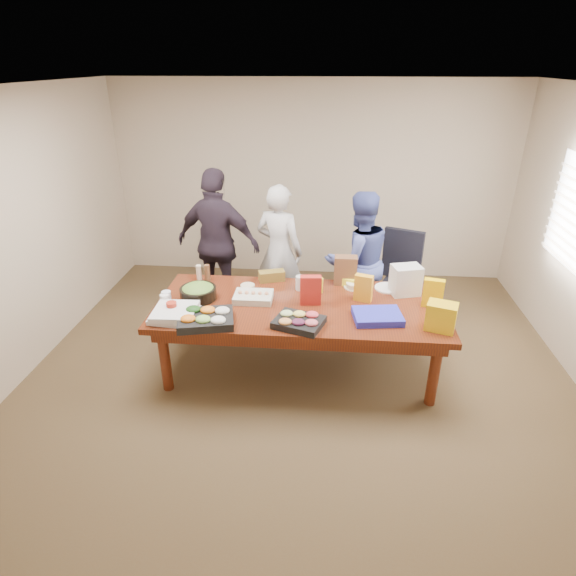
# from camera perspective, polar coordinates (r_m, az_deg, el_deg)

# --- Properties ---
(floor) EXTENTS (5.50, 5.00, 0.02)m
(floor) POSITION_cam_1_polar(r_m,az_deg,el_deg) (4.99, 1.38, -9.71)
(floor) COLOR #47301E
(floor) RESTS_ON ground
(ceiling) EXTENTS (5.50, 5.00, 0.02)m
(ceiling) POSITION_cam_1_polar(r_m,az_deg,el_deg) (4.06, 1.82, 23.26)
(ceiling) COLOR white
(ceiling) RESTS_ON wall_back
(wall_back) EXTENTS (5.50, 0.04, 2.70)m
(wall_back) POSITION_cam_1_polar(r_m,az_deg,el_deg) (6.73, 2.94, 12.62)
(wall_back) COLOR beige
(wall_back) RESTS_ON floor
(wall_front) EXTENTS (5.50, 0.04, 2.70)m
(wall_front) POSITION_cam_1_polar(r_m,az_deg,el_deg) (2.21, -2.78, -18.77)
(wall_front) COLOR beige
(wall_front) RESTS_ON floor
(wall_left) EXTENTS (0.04, 5.00, 2.70)m
(wall_left) POSITION_cam_1_polar(r_m,az_deg,el_deg) (5.27, -29.99, 5.30)
(wall_left) COLOR beige
(wall_left) RESTS_ON floor
(conference_table) EXTENTS (2.80, 1.20, 0.75)m
(conference_table) POSITION_cam_1_polar(r_m,az_deg,el_deg) (4.78, 1.42, -5.95)
(conference_table) COLOR #4C1C0F
(conference_table) RESTS_ON floor
(office_chair) EXTENTS (0.73, 0.73, 1.09)m
(office_chair) POSITION_cam_1_polar(r_m,az_deg,el_deg) (5.62, 13.62, 0.41)
(office_chair) COLOR black
(office_chair) RESTS_ON floor
(person_center) EXTENTS (0.69, 0.58, 1.63)m
(person_center) POSITION_cam_1_polar(r_m,az_deg,el_deg) (5.70, -1.07, 4.48)
(person_center) COLOR silver
(person_center) RESTS_ON floor
(person_right) EXTENTS (0.96, 0.87, 1.63)m
(person_right) POSITION_cam_1_polar(r_m,az_deg,el_deg) (5.47, 8.46, 3.25)
(person_right) COLOR #47539E
(person_right) RESTS_ON floor
(person_left) EXTENTS (1.13, 0.69, 1.80)m
(person_left) POSITION_cam_1_polar(r_m,az_deg,el_deg) (5.75, -8.43, 5.32)
(person_left) COLOR #2C212D
(person_left) RESTS_ON floor
(veggie_tray) EXTENTS (0.56, 0.48, 0.07)m
(veggie_tray) POSITION_cam_1_polar(r_m,az_deg,el_deg) (4.32, -9.90, -3.76)
(veggie_tray) COLOR black
(veggie_tray) RESTS_ON conference_table
(fruit_tray) EXTENTS (0.50, 0.44, 0.06)m
(fruit_tray) POSITION_cam_1_polar(r_m,az_deg,el_deg) (4.22, 1.32, -4.17)
(fruit_tray) COLOR black
(fruit_tray) RESTS_ON conference_table
(sheet_cake) EXTENTS (0.38, 0.29, 0.07)m
(sheet_cake) POSITION_cam_1_polar(r_m,az_deg,el_deg) (4.67, -4.21, -1.09)
(sheet_cake) COLOR beige
(sheet_cake) RESTS_ON conference_table
(salad_bowl) EXTENTS (0.37, 0.37, 0.12)m
(salad_bowl) POSITION_cam_1_polar(r_m,az_deg,el_deg) (4.76, -10.80, -0.62)
(salad_bowl) COLOR black
(salad_bowl) RESTS_ON conference_table
(chip_bag_blue) EXTENTS (0.47, 0.38, 0.06)m
(chip_bag_blue) POSITION_cam_1_polar(r_m,az_deg,el_deg) (4.39, 10.76, -3.38)
(chip_bag_blue) COLOR #292DC6
(chip_bag_blue) RESTS_ON conference_table
(chip_bag_red) EXTENTS (0.21, 0.10, 0.29)m
(chip_bag_red) POSITION_cam_1_polar(r_m,az_deg,el_deg) (4.54, 2.75, -0.28)
(chip_bag_red) COLOR red
(chip_bag_red) RESTS_ON conference_table
(chip_bag_yellow) EXTENTS (0.20, 0.12, 0.28)m
(chip_bag_yellow) POSITION_cam_1_polar(r_m,az_deg,el_deg) (4.70, 17.13, -0.60)
(chip_bag_yellow) COLOR #FBC404
(chip_bag_yellow) RESTS_ON conference_table
(chip_bag_orange) EXTENTS (0.19, 0.13, 0.27)m
(chip_bag_orange) POSITION_cam_1_polar(r_m,az_deg,el_deg) (4.66, 9.11, -0.01)
(chip_bag_orange) COLOR #F2A41D
(chip_bag_orange) RESTS_ON conference_table
(mayo_jar) EXTENTS (0.12, 0.12, 0.15)m
(mayo_jar) POSITION_cam_1_polar(r_m,az_deg,el_deg) (4.85, 1.50, 0.62)
(mayo_jar) COLOR silver
(mayo_jar) RESTS_ON conference_table
(mustard_bottle) EXTENTS (0.07, 0.07, 0.16)m
(mustard_bottle) POSITION_cam_1_polar(r_m,az_deg,el_deg) (4.80, 3.93, 0.32)
(mustard_bottle) COLOR gold
(mustard_bottle) RESTS_ON conference_table
(dressing_bottle) EXTENTS (0.06, 0.06, 0.18)m
(dressing_bottle) POSITION_cam_1_polar(r_m,az_deg,el_deg) (5.12, -9.73, 1.82)
(dressing_bottle) COLOR brown
(dressing_bottle) RESTS_ON conference_table
(ranch_bottle) EXTENTS (0.06, 0.06, 0.17)m
(ranch_bottle) POSITION_cam_1_polar(r_m,az_deg,el_deg) (5.14, -10.71, 1.81)
(ranch_bottle) COLOR beige
(ranch_bottle) RESTS_ON conference_table
(banana_bunch) EXTENTS (0.30, 0.23, 0.09)m
(banana_bunch) POSITION_cam_1_polar(r_m,az_deg,el_deg) (5.00, 8.07, 0.76)
(banana_bunch) COLOR yellow
(banana_bunch) RESTS_ON conference_table
(bread_loaf) EXTENTS (0.30, 0.20, 0.11)m
(bread_loaf) POSITION_cam_1_polar(r_m,az_deg,el_deg) (5.06, -1.98, 1.48)
(bread_loaf) COLOR olive
(bread_loaf) RESTS_ON conference_table
(kraft_bag) EXTENTS (0.24, 0.14, 0.31)m
(kraft_bag) POSITION_cam_1_polar(r_m,az_deg,el_deg) (4.99, 6.95, 2.15)
(kraft_bag) COLOR brown
(kraft_bag) RESTS_ON conference_table
(red_cup) EXTENTS (0.10, 0.10, 0.13)m
(red_cup) POSITION_cam_1_polar(r_m,az_deg,el_deg) (4.51, -13.86, -2.42)
(red_cup) COLOR #B02C19
(red_cup) RESTS_ON conference_table
(clear_cup_a) EXTENTS (0.10, 0.10, 0.12)m
(clear_cup_a) POSITION_cam_1_polar(r_m,az_deg,el_deg) (4.69, -14.68, -1.43)
(clear_cup_a) COLOR white
(clear_cup_a) RESTS_ON conference_table
(clear_cup_b) EXTENTS (0.10, 0.10, 0.12)m
(clear_cup_b) POSITION_cam_1_polar(r_m,az_deg,el_deg) (4.74, -14.47, -1.09)
(clear_cup_b) COLOR white
(clear_cup_b) RESTS_ON conference_table
(pizza_box_lower) EXTENTS (0.42, 0.42, 0.04)m
(pizza_box_lower) POSITION_cam_1_polar(r_m,az_deg,el_deg) (4.48, -13.56, -3.21)
(pizza_box_lower) COLOR silver
(pizza_box_lower) RESTS_ON conference_table
(pizza_box_upper) EXTENTS (0.40, 0.40, 0.04)m
(pizza_box_upper) POSITION_cam_1_polar(r_m,az_deg,el_deg) (4.45, -13.52, -2.76)
(pizza_box_upper) COLOR silver
(pizza_box_upper) RESTS_ON pizza_box_lower
(plate_a) EXTENTS (0.33, 0.33, 0.02)m
(plate_a) POSITION_cam_1_polar(r_m,az_deg,el_deg) (5.00, 11.96, -0.00)
(plate_a) COLOR white
(plate_a) RESTS_ON conference_table
(plate_b) EXTENTS (0.27, 0.27, 0.01)m
(plate_b) POSITION_cam_1_polar(r_m,az_deg,el_deg) (4.97, 8.05, 0.15)
(plate_b) COLOR white
(plate_b) RESTS_ON conference_table
(dip_bowl_a) EXTENTS (0.18, 0.18, 0.06)m
(dip_bowl_a) POSITION_cam_1_polar(r_m,az_deg,el_deg) (4.94, 7.95, 0.28)
(dip_bowl_a) COLOR beige
(dip_bowl_a) RESTS_ON conference_table
(dip_bowl_b) EXTENTS (0.17, 0.17, 0.06)m
(dip_bowl_b) POSITION_cam_1_polar(r_m,az_deg,el_deg) (4.87, -4.90, 0.06)
(dip_bowl_b) COLOR beige
(dip_bowl_b) RESTS_ON conference_table
(grocery_bag_white) EXTENTS (0.32, 0.27, 0.30)m
(grocery_bag_white) POSITION_cam_1_polar(r_m,az_deg,el_deg) (4.88, 14.04, 0.94)
(grocery_bag_white) COLOR silver
(grocery_bag_white) RESTS_ON conference_table
(grocery_bag_yellow) EXTENTS (0.29, 0.25, 0.25)m
(grocery_bag_yellow) POSITION_cam_1_polar(r_m,az_deg,el_deg) (4.33, 18.02, -3.30)
(grocery_bag_yellow) COLOR yellow
(grocery_bag_yellow) RESTS_ON conference_table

